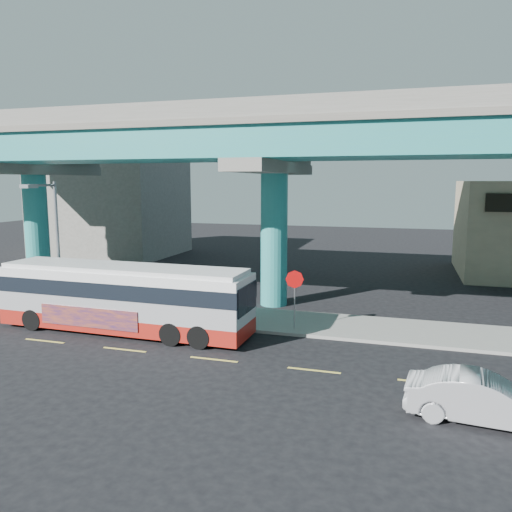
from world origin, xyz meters
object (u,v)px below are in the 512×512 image
(transit_bus, at_px, (124,296))
(sedan, at_px, (482,399))
(street_lamp, at_px, (50,227))
(stop_sign, at_px, (295,287))

(transit_bus, distance_m, sedan, 15.55)
(transit_bus, relative_size, sedan, 2.77)
(transit_bus, distance_m, street_lamp, 6.04)
(sedan, bearing_deg, stop_sign, 51.16)
(transit_bus, bearing_deg, street_lamp, 164.97)
(sedan, xyz_separation_m, street_lamp, (-19.82, 6.32, 3.93))
(street_lamp, distance_m, stop_sign, 12.94)
(stop_sign, bearing_deg, street_lamp, -168.09)
(sedan, distance_m, stop_sign, 10.12)
(sedan, xyz_separation_m, stop_sign, (-7.13, 7.03, 1.46))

